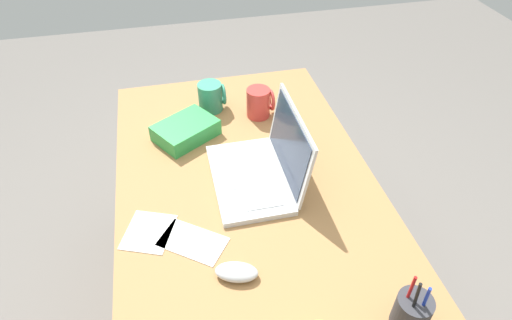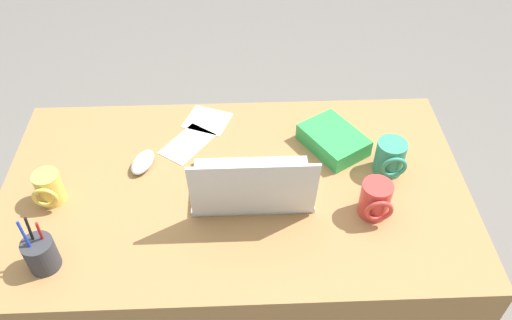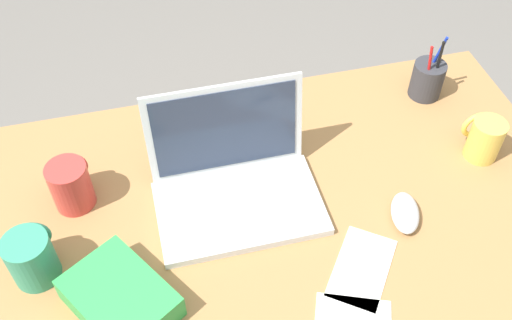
# 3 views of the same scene
# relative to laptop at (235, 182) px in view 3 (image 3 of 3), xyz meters

# --- Properties ---
(desk) EXTENTS (1.35, 0.78, 0.74)m
(desk) POSITION_rel_laptop_xyz_m (0.05, -0.05, -0.42)
(desk) COLOR #9E7042
(desk) RESTS_ON ground
(laptop) EXTENTS (0.34, 0.25, 0.23)m
(laptop) POSITION_rel_laptop_xyz_m (0.00, 0.00, 0.00)
(laptop) COLOR silver
(laptop) RESTS_ON desk
(computer_mouse) EXTENTS (0.09, 0.12, 0.03)m
(computer_mouse) POSITION_rel_laptop_xyz_m (0.33, -0.14, -0.03)
(computer_mouse) COLOR silver
(computer_mouse) RESTS_ON desk
(coffee_mug_white) EXTENTS (0.09, 0.10, 0.11)m
(coffee_mug_white) POSITION_rel_laptop_xyz_m (-0.41, -0.09, 0.01)
(coffee_mug_white) COLOR #338C6B
(coffee_mug_white) RESTS_ON desk
(coffee_mug_tall) EXTENTS (0.07, 0.09, 0.10)m
(coffee_mug_tall) POSITION_rel_laptop_xyz_m (0.56, -0.01, 0.00)
(coffee_mug_tall) COLOR #E0BC4C
(coffee_mug_tall) RESTS_ON desk
(coffee_mug_spare) EXTENTS (0.08, 0.10, 0.11)m
(coffee_mug_spare) POSITION_rel_laptop_xyz_m (-0.33, 0.07, 0.01)
(coffee_mug_spare) COLOR #C63833
(coffee_mug_spare) RESTS_ON desk
(pen_holder) EXTENTS (0.08, 0.08, 0.17)m
(pen_holder) POSITION_rel_laptop_xyz_m (0.53, 0.21, 0.00)
(pen_holder) COLOR #333338
(pen_holder) RESTS_ON desk
(snack_bag) EXTENTS (0.22, 0.24, 0.06)m
(snack_bag) POSITION_rel_laptop_xyz_m (-0.26, -0.20, -0.02)
(snack_bag) COLOR green
(snack_bag) RESTS_ON desk
(paper_note_left) EXTENTS (0.18, 0.20, 0.00)m
(paper_note_left) POSITION_rel_laptop_xyz_m (0.20, -0.23, -0.05)
(paper_note_left) COLOR white
(paper_note_left) RESTS_ON desk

